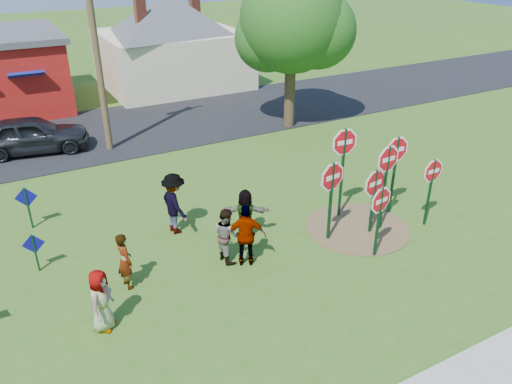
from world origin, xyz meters
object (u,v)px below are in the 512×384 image
(stop_sign_a, at_px, (380,207))
(suv, at_px, (32,135))
(leafy_tree, at_px, (294,26))
(stop_sign_c, at_px, (387,169))
(person_b, at_px, (125,261))
(person_a, at_px, (101,300))
(stop_sign_d, at_px, (396,156))
(utility_pole, at_px, (95,40))
(stop_sign_b, at_px, (344,151))

(stop_sign_a, distance_m, suv, 14.89)
(stop_sign_a, relative_size, leafy_tree, 0.32)
(stop_sign_c, xyz_separation_m, person_b, (-7.68, 0.90, -1.26))
(stop_sign_a, height_order, person_a, stop_sign_a)
(stop_sign_c, bearing_deg, leafy_tree, 69.65)
(stop_sign_a, height_order, stop_sign_c, stop_sign_c)
(person_a, distance_m, suv, 12.15)
(stop_sign_a, bearing_deg, suv, 111.17)
(stop_sign_d, bearing_deg, stop_sign_c, -142.49)
(leafy_tree, bearing_deg, suv, 168.65)
(utility_pole, distance_m, leafy_tree, 8.51)
(utility_pole, bearing_deg, person_a, -104.45)
(stop_sign_b, height_order, stop_sign_d, stop_sign_b)
(stop_sign_b, bearing_deg, stop_sign_a, -97.84)
(stop_sign_a, height_order, person_b, stop_sign_a)
(stop_sign_d, height_order, person_a, stop_sign_d)
(person_b, distance_m, suv, 10.91)
(stop_sign_a, distance_m, person_a, 7.51)
(stop_sign_d, bearing_deg, stop_sign_b, 161.87)
(stop_sign_b, relative_size, person_b, 2.00)
(stop_sign_b, xyz_separation_m, leafy_tree, (3.33, 8.23, 2.35))
(stop_sign_b, distance_m, stop_sign_c, 1.43)
(stop_sign_a, xyz_separation_m, stop_sign_d, (2.09, 1.72, 0.43))
(stop_sign_a, height_order, stop_sign_b, stop_sign_b)
(stop_sign_b, xyz_separation_m, person_b, (-7.05, -0.37, -1.50))
(stop_sign_d, bearing_deg, suv, 134.40)
(stop_sign_a, bearing_deg, stop_sign_d, 30.54)
(stop_sign_d, distance_m, leafy_tree, 9.40)
(person_b, height_order, leafy_tree, leafy_tree)
(person_a, xyz_separation_m, person_b, (0.89, 1.28, 0.00))
(stop_sign_a, relative_size, suv, 0.51)
(stop_sign_d, xyz_separation_m, person_b, (-8.63, 0.26, -1.23))
(stop_sign_c, bearing_deg, person_a, 178.13)
(person_a, bearing_deg, stop_sign_c, -49.98)
(stop_sign_a, distance_m, person_b, 6.88)
(leafy_tree, bearing_deg, stop_sign_d, -101.20)
(stop_sign_a, relative_size, stop_sign_c, 0.79)
(stop_sign_a, xyz_separation_m, person_b, (-6.54, 1.99, -0.80))
(stop_sign_b, distance_m, leafy_tree, 9.18)
(stop_sign_c, distance_m, suv, 14.63)
(person_b, bearing_deg, person_a, 134.71)
(stop_sign_b, bearing_deg, person_b, -172.48)
(stop_sign_b, height_order, suv, stop_sign_b)
(stop_sign_b, xyz_separation_m, stop_sign_c, (0.62, -1.27, -0.24))
(suv, xyz_separation_m, leafy_tree, (11.31, -2.27, 3.83))
(person_a, height_order, suv, suv)
(suv, bearing_deg, stop_sign_b, -132.47)
(stop_sign_a, distance_m, stop_sign_b, 2.51)
(stop_sign_b, height_order, person_b, stop_sign_b)
(person_b, height_order, utility_pole, utility_pole)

